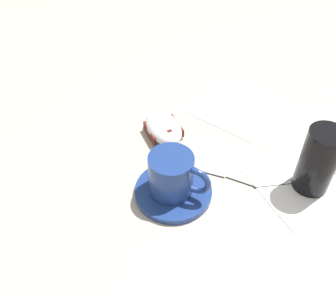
% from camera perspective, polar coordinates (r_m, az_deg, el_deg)
% --- Properties ---
extents(ground_plane, '(3.00, 3.00, 0.00)m').
position_cam_1_polar(ground_plane, '(0.71, 9.36, -1.70)').
color(ground_plane, '#B2A899').
extents(saucer, '(0.13, 0.13, 0.01)m').
position_cam_1_polar(saucer, '(0.64, 0.81, -6.31)').
color(saucer, navy).
rests_on(saucer, ground).
extents(coffee_cup, '(0.09, 0.09, 0.07)m').
position_cam_1_polar(coffee_cup, '(0.61, 0.69, -3.74)').
color(coffee_cup, navy).
rests_on(coffee_cup, saucer).
extents(computer_mouse, '(0.08, 0.11, 0.04)m').
position_cam_1_polar(computer_mouse, '(0.74, -0.70, 3.45)').
color(computer_mouse, silver).
rests_on(computer_mouse, ground).
extents(mouse_cable, '(0.28, 0.14, 0.00)m').
position_cam_1_polar(mouse_cable, '(0.69, 13.04, -3.94)').
color(mouse_cable, black).
rests_on(mouse_cable, ground).
extents(napkin_under_glass, '(0.18, 0.18, 0.00)m').
position_cam_1_polar(napkin_under_glass, '(0.70, 19.60, -4.93)').
color(napkin_under_glass, white).
rests_on(napkin_under_glass, ground).
extents(drinking_glass, '(0.06, 0.06, 0.12)m').
position_cam_1_polar(drinking_glass, '(0.66, 21.96, -1.49)').
color(drinking_glass, black).
rests_on(drinking_glass, napkin_under_glass).
extents(napkin_spare, '(0.23, 0.23, 0.00)m').
position_cam_1_polar(napkin_spare, '(0.83, 10.44, 6.50)').
color(napkin_spare, silver).
rests_on(napkin_spare, ground).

